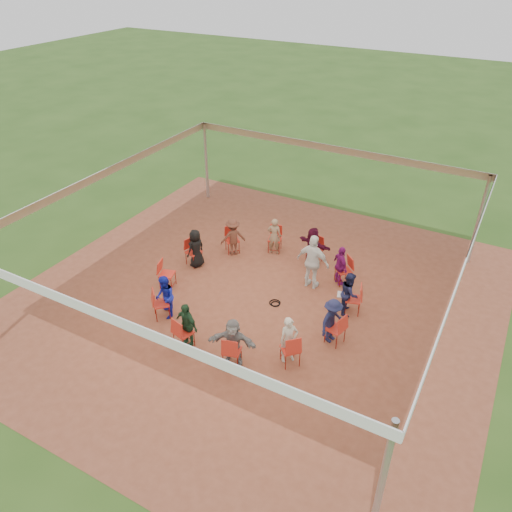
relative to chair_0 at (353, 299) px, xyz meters
The scene contains 29 objects.
ground 2.75m from the chair_0, 163.84° to the right, with size 80.00×80.00×0.00m, color #2A4C17.
dirt_patch 2.75m from the chair_0, 163.84° to the right, with size 13.00×13.00×0.00m, color brown.
tent 3.32m from the chair_0, 163.84° to the right, with size 10.33×10.33×3.00m.
chair_0 is the anchor object (origin of this frame).
chair_1 1.40m from the chair_0, 121.16° to the left, with size 0.42×0.44×0.90m, color red, non-canonical shape.
chair_2 2.71m from the chair_0, 136.16° to the left, with size 0.42×0.44×0.90m, color red, non-canonical shape.
chair_3 3.83m from the chair_0, 151.16° to the left, with size 0.42×0.44×0.90m, color red, non-canonical shape.
chair_4 4.69m from the chair_0, 166.16° to the left, with size 0.42×0.44×0.90m, color red, non-canonical shape.
chair_5 5.23m from the chair_0, behind, with size 0.42×0.44×0.90m, color red, non-canonical shape.
chair_6 5.42m from the chair_0, 163.84° to the right, with size 0.42×0.44×0.90m, color red, non-canonical shape.
chair_7 5.23m from the chair_0, 148.84° to the right, with size 0.42×0.44×0.90m, color red, non-canonical shape.
chair_8 4.69m from the chair_0, 133.84° to the right, with size 0.42×0.44×0.90m, color red, non-canonical shape.
chair_9 3.83m from the chair_0, 118.84° to the right, with size 0.42×0.44×0.90m, color red, non-canonical shape.
chair_10 2.71m from the chair_0, 103.84° to the right, with size 0.42×0.44×0.90m, color red, non-canonical shape.
chair_11 1.40m from the chair_0, 88.84° to the right, with size 0.42×0.44×0.90m, color red, non-canonical shape.
person_seated_0 0.22m from the chair_0, 163.84° to the right, with size 0.62×0.35×1.27m, color #191D40.
person_seated_1 1.39m from the chair_0, 125.99° to the left, with size 0.74×0.38×1.27m, color #83156A.
person_seated_2 2.66m from the chair_0, 138.41° to the left, with size 1.18×0.44×1.27m, color #40091E.
person_seated_3 3.75m from the chair_0, 152.46° to the left, with size 0.46×0.30×1.27m, color #8D7455.
person_seated_4 4.59m from the chair_0, 166.91° to the left, with size 0.82×0.41×1.27m, color #592F21.
person_seated_5 5.12m from the chair_0, behind, with size 0.62×0.35×1.27m, color black.
person_seated_6 5.12m from the chair_0, 149.18° to the right, with size 0.62×0.35×1.27m, color #1622B2.
person_seated_7 4.59m from the chair_0, 134.59° to the right, with size 0.74×0.38×1.27m, color #21462B.
person_seated_8 3.75m from the chair_0, 120.13° to the right, with size 1.18×0.44×1.27m, color gray.
person_seated_9 2.66m from the chair_0, 106.08° to the right, with size 0.46×0.30×1.27m, color beige.
person_seated_10 1.39m from the chair_0, 93.67° to the right, with size 0.82×0.41×1.27m, color #191D40.
standing_person 1.64m from the chair_0, 158.57° to the left, with size 1.01×0.52×1.73m, color white.
cable_coil 2.19m from the chair_0, 160.83° to the right, with size 0.36×0.36×0.03m.
laptop 0.32m from the chair_0, 163.84° to the right, with size 0.31×0.35×0.20m.
Camera 1 is at (5.55, -10.09, 8.73)m, focal length 35.00 mm.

